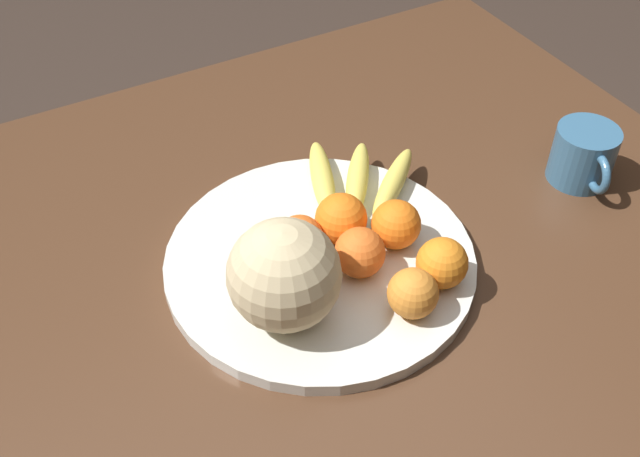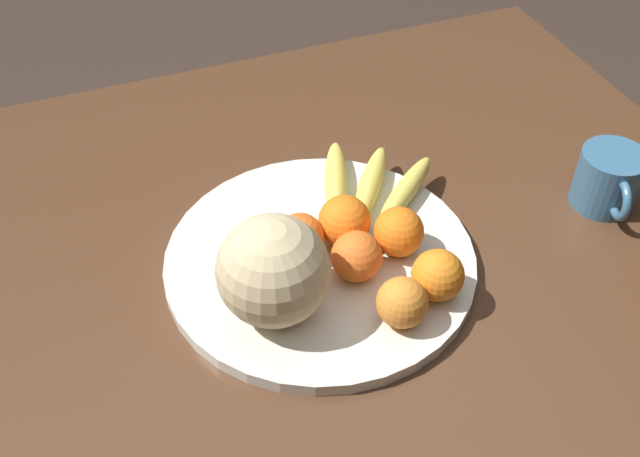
% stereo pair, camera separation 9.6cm
% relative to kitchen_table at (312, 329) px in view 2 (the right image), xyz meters
% --- Properties ---
extents(kitchen_table, '(1.33, 1.13, 0.78)m').
position_rel_kitchen_table_xyz_m(kitchen_table, '(0.00, 0.00, 0.00)').
color(kitchen_table, '#4C301E').
rests_on(kitchen_table, ground_plane).
extents(fruit_bowl, '(0.41, 0.41, 0.02)m').
position_rel_kitchen_table_xyz_m(fruit_bowl, '(-0.02, -0.03, 0.11)').
color(fruit_bowl, silver).
rests_on(fruit_bowl, kitchen_table).
extents(melon, '(0.14, 0.14, 0.14)m').
position_rel_kitchen_table_xyz_m(melon, '(0.06, 0.04, 0.18)').
color(melon, beige).
rests_on(melon, fruit_bowl).
extents(banana_bunch, '(0.20, 0.21, 0.03)m').
position_rel_kitchen_table_xyz_m(banana_bunch, '(-0.13, -0.12, 0.13)').
color(banana_bunch, brown).
rests_on(banana_bunch, fruit_bowl).
extents(orange_front_left, '(0.06, 0.06, 0.06)m').
position_rel_kitchen_table_xyz_m(orange_front_left, '(-0.07, 0.11, 0.15)').
color(orange_front_left, orange).
rests_on(orange_front_left, fruit_bowl).
extents(orange_front_right, '(0.07, 0.07, 0.07)m').
position_rel_kitchen_table_xyz_m(orange_front_right, '(-0.06, -0.04, 0.15)').
color(orange_front_right, orange).
rests_on(orange_front_right, fruit_bowl).
extents(orange_mid_center, '(0.07, 0.07, 0.07)m').
position_rel_kitchen_table_xyz_m(orange_mid_center, '(-0.05, 0.02, 0.15)').
color(orange_mid_center, orange).
rests_on(orange_mid_center, fruit_bowl).
extents(orange_back_left, '(0.07, 0.07, 0.07)m').
position_rel_kitchen_table_xyz_m(orange_back_left, '(-0.13, 0.09, 0.15)').
color(orange_back_left, orange).
rests_on(orange_back_left, fruit_bowl).
extents(orange_back_right, '(0.07, 0.07, 0.07)m').
position_rel_kitchen_table_xyz_m(orange_back_right, '(-0.12, 0.00, 0.15)').
color(orange_back_right, orange).
rests_on(orange_back_right, fruit_bowl).
extents(orange_top_small, '(0.06, 0.06, 0.06)m').
position_rel_kitchen_table_xyz_m(orange_top_small, '(-0.00, -0.04, 0.15)').
color(orange_top_small, orange).
rests_on(orange_top_small, fruit_bowl).
extents(ceramic_mug, '(0.09, 0.12, 0.09)m').
position_rel_kitchen_table_xyz_m(ceramic_mug, '(-0.45, 0.00, 0.14)').
color(ceramic_mug, '#386689').
rests_on(ceramic_mug, kitchen_table).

